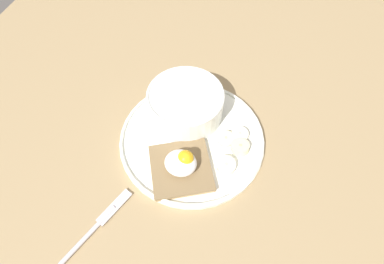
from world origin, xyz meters
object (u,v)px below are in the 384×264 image
at_px(banana_slice_left, 226,165).
at_px(banana_slice_right, 240,134).
at_px(oatmeal_bowl, 186,104).
at_px(banana_slice_back, 226,139).
at_px(knife, 97,226).
at_px(toast_slice, 181,168).
at_px(poached_egg, 182,162).
at_px(banana_slice_front, 240,149).

xyz_separation_m(banana_slice_left, banana_slice_right, (-0.01, -0.07, -0.00)).
xyz_separation_m(oatmeal_bowl, banana_slice_back, (-0.09, 0.04, -0.03)).
bearing_deg(oatmeal_bowl, knife, 73.30).
distance_m(toast_slice, poached_egg, 0.02).
bearing_deg(banana_slice_left, oatmeal_bowl, -42.69).
bearing_deg(poached_egg, toast_slice, 41.74).
distance_m(banana_slice_front, banana_slice_left, 0.04).
relative_size(oatmeal_bowl, banana_slice_back, 3.80).
height_order(banana_slice_front, banana_slice_right, banana_slice_front).
bearing_deg(toast_slice, poached_egg, -138.26).
bearing_deg(oatmeal_bowl, banana_slice_back, 156.17).
distance_m(poached_egg, knife, 0.17).
distance_m(oatmeal_bowl, knife, 0.27).
bearing_deg(banana_slice_back, banana_slice_front, 151.53).
xyz_separation_m(banana_slice_left, banana_slice_back, (0.01, -0.06, -0.00)).
bearing_deg(knife, toast_slice, -128.32).
height_order(banana_slice_back, knife, banana_slice_back).
xyz_separation_m(oatmeal_bowl, knife, (0.08, 0.25, -0.04)).
relative_size(poached_egg, banana_slice_back, 1.46).
bearing_deg(banana_slice_right, toast_slice, 48.84).
distance_m(banana_slice_left, knife, 0.24).
bearing_deg(poached_egg, banana_slice_front, -144.39).
height_order(poached_egg, banana_slice_front, poached_egg).
height_order(oatmeal_bowl, banana_slice_left, oatmeal_bowl).
bearing_deg(knife, banana_slice_front, -134.80).
bearing_deg(banana_slice_front, knife, 45.20).
xyz_separation_m(banana_slice_front, banana_slice_back, (0.03, -0.02, -0.00)).
bearing_deg(banana_slice_front, banana_slice_back, -28.47).
relative_size(poached_egg, banana_slice_left, 1.20).
bearing_deg(banana_slice_right, oatmeal_bowl, -11.36).
bearing_deg(knife, banana_slice_back, -127.95).
distance_m(oatmeal_bowl, banana_slice_front, 0.13).
relative_size(poached_egg, banana_slice_right, 1.59).
distance_m(oatmeal_bowl, banana_slice_left, 0.14).
bearing_deg(banana_slice_front, banana_slice_right, -80.42).
distance_m(banana_slice_back, banana_slice_right, 0.03).
height_order(oatmeal_bowl, banana_slice_front, oatmeal_bowl).
bearing_deg(toast_slice, oatmeal_bowl, -77.43).
bearing_deg(poached_egg, banana_slice_right, -131.06).
xyz_separation_m(banana_slice_left, knife, (0.18, 0.16, -0.01)).
distance_m(oatmeal_bowl, poached_egg, 0.12).
distance_m(poached_egg, banana_slice_right, 0.13).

